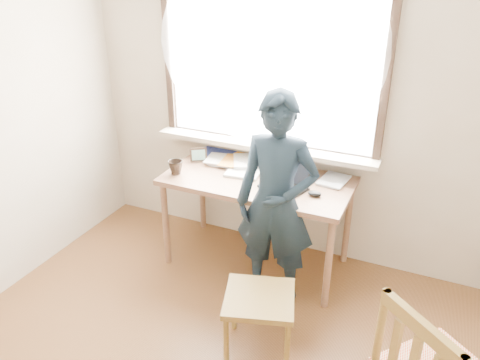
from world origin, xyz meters
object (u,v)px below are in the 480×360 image
at_px(desk, 258,188).
at_px(laptop, 287,180).
at_px(mug_dark, 176,167).
at_px(person, 276,203).
at_px(mug_white, 262,161).
at_px(work_chair, 259,305).

bearing_deg(desk, laptop, -8.15).
relative_size(mug_dark, person, 0.07).
bearing_deg(mug_white, laptop, -39.86).
distance_m(laptop, work_chair, 0.98).
height_order(laptop, person, person).
distance_m(laptop, person, 0.31).
xyz_separation_m(mug_dark, person, (0.90, -0.16, -0.04)).
bearing_deg(mug_white, mug_dark, -144.42).
bearing_deg(work_chair, laptop, 98.79).
distance_m(desk, mug_dark, 0.66).
distance_m(mug_dark, work_chair, 1.31).
distance_m(work_chair, person, 0.70).
bearing_deg(mug_white, person, -59.21).
bearing_deg(laptop, desk, 171.85).
bearing_deg(mug_white, work_chair, -68.44).
relative_size(desk, person, 0.92).
xyz_separation_m(mug_white, person, (0.33, -0.56, -0.03)).
bearing_deg(work_chair, desk, 113.23).
bearing_deg(desk, mug_dark, -163.64).
xyz_separation_m(mug_white, work_chair, (0.44, -1.12, -0.45)).
bearing_deg(mug_dark, desk, 16.36).
xyz_separation_m(desk, person, (0.28, -0.34, 0.09)).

